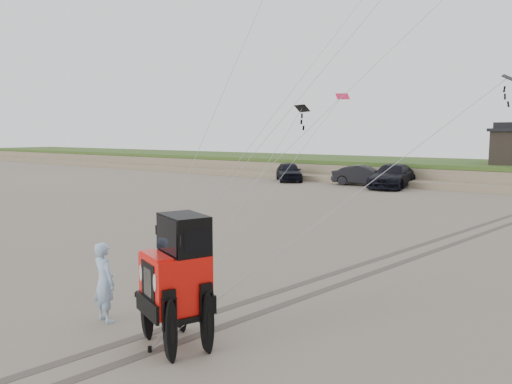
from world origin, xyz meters
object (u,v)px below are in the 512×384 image
Objects in this scene: truck_b at (363,176)px; truck_c at (392,176)px; man at (104,282)px; truck_a at (289,172)px; jeep at (176,294)px.

truck_b is 2.55m from truck_c.
man is at bearing -86.15° from truck_c.
jeep is (17.35, -30.13, 0.21)m from truck_a.
truck_b is at bearing -37.33° from truck_a.
man reaches higher than truck_a.
truck_a is 6.92m from truck_b.
jeep is at bearing -168.65° from truck_b.
truck_c is (9.44, 0.19, 0.07)m from truck_a.
jeep is 3.12× the size of man.
truck_c is at bearing 125.50° from jeep.
jeep is (7.90, -30.32, 0.13)m from truck_c.
truck_c is (2.53, -0.22, 0.10)m from truck_b.
truck_c is at bearing -39.57° from truck_a.
truck_b is 0.78× the size of truck_c.
truck_c is at bearing -73.50° from man.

